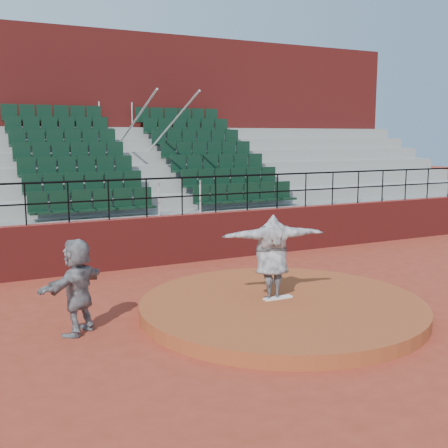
# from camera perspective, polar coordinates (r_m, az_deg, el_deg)

# --- Properties ---
(ground) EXTENTS (90.00, 90.00, 0.00)m
(ground) POSITION_cam_1_polar(r_m,az_deg,el_deg) (11.08, 5.89, -8.98)
(ground) COLOR #973422
(ground) RESTS_ON ground
(pitchers_mound) EXTENTS (5.50, 5.50, 0.25)m
(pitchers_mound) POSITION_cam_1_polar(r_m,az_deg,el_deg) (11.04, 5.91, -8.36)
(pitchers_mound) COLOR #9C4623
(pitchers_mound) RESTS_ON ground
(pitching_rubber) EXTENTS (0.60, 0.15, 0.03)m
(pitching_rubber) POSITION_cam_1_polar(r_m,az_deg,el_deg) (11.12, 5.50, -7.48)
(pitching_rubber) COLOR white
(pitching_rubber) RESTS_ON pitchers_mound
(boundary_wall) EXTENTS (24.00, 0.30, 1.30)m
(boundary_wall) POSITION_cam_1_polar(r_m,az_deg,el_deg) (15.24, -4.23, -1.48)
(boundary_wall) COLOR maroon
(boundary_wall) RESTS_ON ground
(wall_railing) EXTENTS (24.04, 0.05, 1.03)m
(wall_railing) POSITION_cam_1_polar(r_m,az_deg,el_deg) (15.05, -4.29, 3.69)
(wall_railing) COLOR black
(wall_railing) RESTS_ON boundary_wall
(seating_deck) EXTENTS (24.00, 5.97, 4.63)m
(seating_deck) POSITION_cam_1_polar(r_m,az_deg,el_deg) (18.52, -8.59, 2.76)
(seating_deck) COLOR gray
(seating_deck) RESTS_ON ground
(press_box_facade) EXTENTS (24.00, 3.00, 7.10)m
(press_box_facade) POSITION_cam_1_polar(r_m,az_deg,el_deg) (22.21, -11.95, 9.13)
(press_box_facade) COLOR maroon
(press_box_facade) RESTS_ON ground
(pitcher) EXTENTS (2.11, 0.99, 1.66)m
(pitcher) POSITION_cam_1_polar(r_m,az_deg,el_deg) (10.94, 4.91, -3.34)
(pitcher) COLOR black
(pitcher) RESTS_ON pitchers_mound
(fielder) EXTENTS (1.51, 1.38, 1.68)m
(fielder) POSITION_cam_1_polar(r_m,az_deg,el_deg) (10.03, -14.66, -6.15)
(fielder) COLOR black
(fielder) RESTS_ON ground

